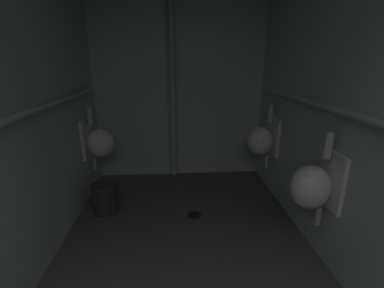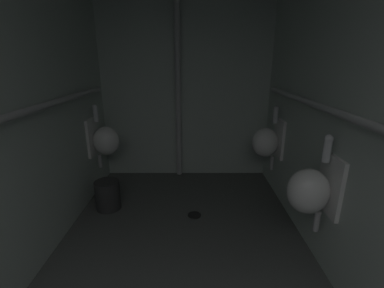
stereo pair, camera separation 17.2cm
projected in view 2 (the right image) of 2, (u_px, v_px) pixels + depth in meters
floor at (183, 266)px, 2.14m from camera, size 2.30×3.62×0.08m
wall_left at (12, 110)px, 1.76m from camera, size 0.06×3.62×2.45m
wall_right at (350, 111)px, 1.75m from camera, size 0.06×3.62×2.45m
wall_back at (187, 85)px, 3.45m from camera, size 2.30×0.06×2.45m
urinal_left_mid at (105, 140)px, 3.11m from camera, size 0.32×0.30×0.76m
urinal_right_mid at (312, 190)px, 1.91m from camera, size 0.32×0.30×0.76m
urinal_right_far at (268, 142)px, 3.04m from camera, size 0.32×0.30×0.76m
supply_pipe_left at (26, 112)px, 1.77m from camera, size 0.06×2.91×0.06m
supply_pipe_right at (339, 113)px, 1.73m from camera, size 0.06×2.85×0.06m
standpipe_back_wall at (179, 86)px, 3.34m from camera, size 0.07×0.07×2.40m
floor_drain at (195, 215)px, 2.77m from camera, size 0.14×0.14×0.01m
waste_bin at (109, 195)px, 2.86m from camera, size 0.26×0.26×0.31m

